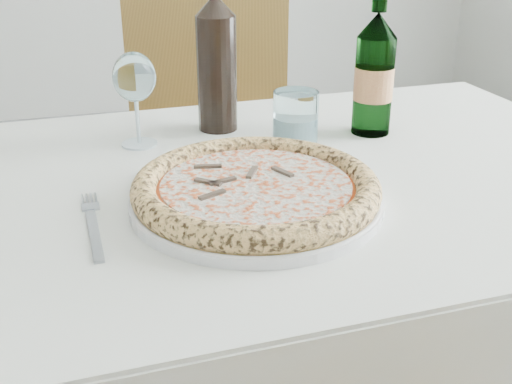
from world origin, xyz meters
TOP-DOWN VIEW (x-y plane):
  - dining_table at (0.21, 0.10)m, footprint 1.33×0.80m
  - chair_far at (0.32, 0.85)m, footprint 0.54×0.54m
  - plate at (0.21, 0.00)m, footprint 0.35×0.35m
  - pizza at (0.21, 0.00)m, footprint 0.34×0.34m
  - fork at (-0.01, -0.00)m, footprint 0.02×0.20m
  - wine_glass at (0.08, 0.29)m, footprint 0.07×0.07m
  - tumbler at (0.35, 0.23)m, footprint 0.08×0.08m
  - beer_bottle at (0.49, 0.24)m, footprint 0.07×0.07m
  - wine_bottle at (0.23, 0.34)m, footprint 0.07×0.07m

SIDE VIEW (x-z plane):
  - chair_far at x=0.32m, z-range 0.07..1.00m
  - dining_table at x=0.21m, z-range 0.28..1.04m
  - fork at x=-0.01m, z-range 0.76..0.76m
  - plate at x=0.21m, z-range 0.76..0.77m
  - pizza at x=0.21m, z-range 0.76..0.80m
  - tumbler at x=0.35m, z-range 0.75..0.84m
  - beer_bottle at x=0.49m, z-range 0.73..1.00m
  - wine_glass at x=0.08m, z-range 0.79..0.95m
  - wine_bottle at x=0.23m, z-range 0.73..1.03m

